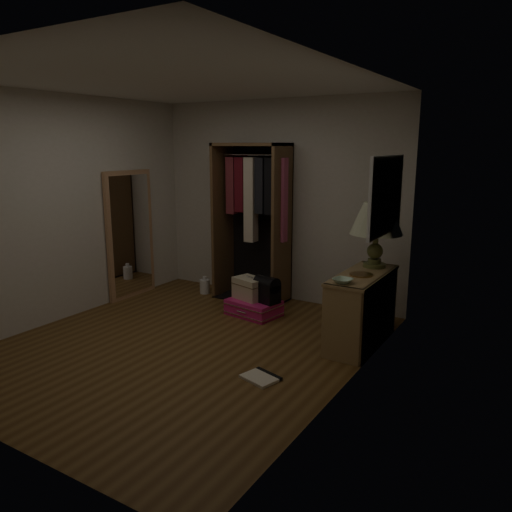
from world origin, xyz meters
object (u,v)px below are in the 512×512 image
console_bookshelf (362,307)px  open_wardrobe (255,209)px  pink_suitcase (254,307)px  black_bag (267,289)px  train_case (250,288)px  white_jug (205,286)px  table_lamp (377,220)px  floor_mirror (130,235)px

console_bookshelf → open_wardrobe: open_wardrobe is taller
pink_suitcase → black_bag: 0.31m
train_case → white_jug: train_case is taller
console_bookshelf → table_lamp: table_lamp is taller
black_bag → white_jug: (-1.23, 0.40, -0.25)m
open_wardrobe → pink_suitcase: (0.34, -0.59, -1.11)m
floor_mirror → black_bag: size_ratio=5.04×
black_bag → pink_suitcase: bearing=-157.6°
black_bag → table_lamp: table_lamp is taller
floor_mirror → white_jug: (0.77, 0.60, -0.75)m
pink_suitcase → train_case: 0.24m
open_wardrobe → train_case: open_wardrobe is taller
train_case → white_jug: (-0.99, 0.39, -0.22)m
console_bookshelf → open_wardrobe: size_ratio=0.55×
pink_suitcase → train_case: bearing=167.8°
floor_mirror → train_case: 1.85m
floor_mirror → white_jug: bearing=37.9°
train_case → open_wardrobe: bearing=131.5°
table_lamp → white_jug: size_ratio=2.96×
white_jug → floor_mirror: bearing=-142.1°
table_lamp → train_case: bearing=-174.8°
pink_suitcase → black_bag: (0.17, 0.02, 0.26)m
console_bookshelf → pink_suitcase: (-1.41, 0.14, -0.30)m
console_bookshelf → black_bag: console_bookshelf is taller
console_bookshelf → floor_mirror: size_ratio=0.66×
open_wardrobe → console_bookshelf: bearing=-22.7°
open_wardrobe → table_lamp: (1.76, -0.43, 0.05)m
console_bookshelf → white_jug: console_bookshelf is taller
train_case → black_bag: bearing=13.6°
open_wardrobe → white_jug: 1.33m
open_wardrobe → train_case: size_ratio=4.61×
console_bookshelf → white_jug: (-2.47, 0.56, -0.29)m
open_wardrobe → floor_mirror: bearing=-152.5°
console_bookshelf → train_case: console_bookshelf is taller
open_wardrobe → pink_suitcase: size_ratio=3.03×
floor_mirror → open_wardrobe: bearing=27.5°
pink_suitcase → black_bag: size_ratio=2.01×
pink_suitcase → white_jug: white_jug is taller
console_bookshelf → train_case: bearing=173.5°
open_wardrobe → floor_mirror: 1.71m
white_jug → table_lamp: bearing=-5.9°
console_bookshelf → train_case: (-1.48, 0.17, -0.07)m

